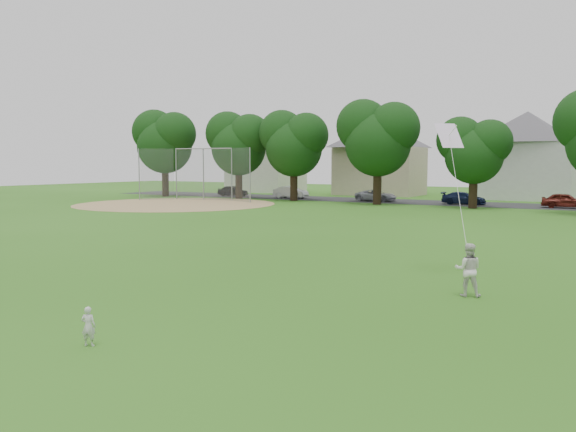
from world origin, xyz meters
The scene contains 10 objects.
ground centered at (0.00, 0.00, 0.00)m, with size 160.00×160.00×0.00m, color #2B6015.
street centered at (0.00, 42.00, 0.01)m, with size 90.00×7.00×0.01m, color #2D2D30.
dirt_infield centered at (-26.00, 28.00, 0.01)m, with size 18.00×18.00×0.02m, color #9E7F51.
toddler centered at (-0.08, -2.91, 0.40)m, with size 0.29×0.19×0.81m, color silver.
older_boy centered at (5.35, 5.34, 0.73)m, with size 0.71×0.56×1.47m, color silver.
kite centered at (4.66, 6.75, 2.80)m, with size 1.24×1.97×4.69m.
baseball_backstop centered at (-27.49, 33.31, 2.59)m, with size 11.55×4.18×5.18m.
tree_row centered at (-0.18, 36.70, 6.11)m, with size 82.41×8.34×9.98m.
parked_cars centered at (-8.29, 41.00, 0.61)m, with size 44.41×1.95×1.26m.
house_row centered at (0.50, 52.00, 5.07)m, with size 76.48×14.07×10.59m.
Camera 1 is at (8.96, -10.18, 3.62)m, focal length 35.00 mm.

